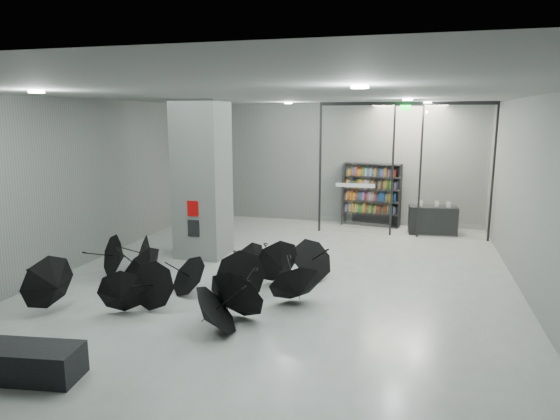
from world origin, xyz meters
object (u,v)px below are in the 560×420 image
(shop_counter, at_px, (433,220))
(bench, at_px, (29,362))
(column, at_px, (202,179))
(bookshelf, at_px, (372,195))
(umbrella_cluster, at_px, (199,283))

(shop_counter, bearing_deg, bench, -123.98)
(column, relative_size, bookshelf, 1.94)
(bench, height_order, shop_counter, shop_counter)
(column, distance_m, umbrella_cluster, 3.60)
(bench, bearing_deg, bookshelf, 63.30)
(bench, relative_size, bookshelf, 0.70)
(bookshelf, height_order, shop_counter, bookshelf)
(bookshelf, relative_size, shop_counter, 1.44)
(column, relative_size, bench, 2.78)
(column, relative_size, umbrella_cluster, 0.70)
(shop_counter, relative_size, umbrella_cluster, 0.25)
(umbrella_cluster, bearing_deg, bench, -105.99)
(bench, xyz_separation_m, bookshelf, (3.71, 11.16, 0.80))
(column, distance_m, shop_counter, 7.28)
(bench, xyz_separation_m, umbrella_cluster, (0.99, 3.46, 0.08))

